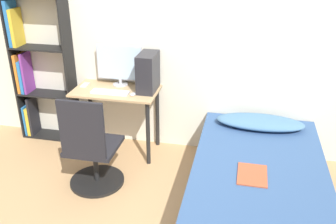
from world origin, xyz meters
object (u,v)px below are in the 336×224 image
at_px(bed, 257,185).
at_px(office_chair, 92,154).
at_px(pc_tower, 148,72).
at_px(bookshelf, 34,73).
at_px(keyboard, 110,92).
at_px(monitor, 119,64).

bearing_deg(bed, office_chair, -178.80).
distance_m(office_chair, pc_tower, 1.04).
height_order(bookshelf, bed, bookshelf).
bearing_deg(pc_tower, bed, -32.22).
distance_m(bookshelf, keyboard, 1.05).
xyz_separation_m(office_chair, bed, (1.56, 0.03, -0.14)).
relative_size(office_chair, bed, 0.52).
bearing_deg(bookshelf, bed, -17.74).
xyz_separation_m(monitor, keyboard, (-0.03, -0.26, -0.23)).
height_order(bed, keyboard, keyboard).
bearing_deg(keyboard, bookshelf, 166.60).
bearing_deg(bookshelf, monitor, 1.17).
relative_size(monitor, keyboard, 1.27).
height_order(monitor, pc_tower, monitor).
bearing_deg(office_chair, bookshelf, 140.22).
xyz_separation_m(bookshelf, pc_tower, (1.39, -0.07, 0.13)).
bearing_deg(pc_tower, office_chair, -114.28).
height_order(office_chair, keyboard, office_chair).
relative_size(office_chair, keyboard, 2.41).
distance_m(office_chair, monitor, 1.08).
bearing_deg(bed, keyboard, 159.56).
bearing_deg(bed, pc_tower, 147.78).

